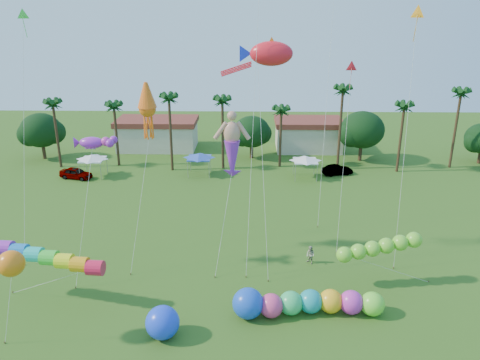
{
  "coord_description": "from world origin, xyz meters",
  "views": [
    {
      "loc": [
        0.68,
        -22.41,
        20.65
      ],
      "look_at": [
        0.0,
        10.0,
        9.0
      ],
      "focal_mm": 35.0,
      "sensor_mm": 36.0,
      "label": 1
    }
  ],
  "objects_px": {
    "car_a": "(76,173)",
    "car_b": "(337,170)",
    "caterpillar_inflatable": "(302,303)",
    "spectator_b": "(310,255)",
    "blue_ball": "(162,323)"
  },
  "relations": [
    {
      "from": "car_b",
      "to": "spectator_b",
      "type": "relative_size",
      "value": 2.48
    },
    {
      "from": "car_b",
      "to": "caterpillar_inflatable",
      "type": "bearing_deg",
      "value": 149.54
    },
    {
      "from": "car_b",
      "to": "blue_ball",
      "type": "xyz_separation_m",
      "value": [
        -17.59,
        -33.85,
        0.47
      ]
    },
    {
      "from": "blue_ball",
      "to": "car_b",
      "type": "bearing_deg",
      "value": 62.54
    },
    {
      "from": "car_b",
      "to": "blue_ball",
      "type": "distance_m",
      "value": 38.15
    },
    {
      "from": "car_a",
      "to": "caterpillar_inflatable",
      "type": "bearing_deg",
      "value": -121.82
    },
    {
      "from": "car_a",
      "to": "car_b",
      "type": "height_order",
      "value": "car_a"
    },
    {
      "from": "car_a",
      "to": "spectator_b",
      "type": "bearing_deg",
      "value": -112.02
    },
    {
      "from": "car_b",
      "to": "car_a",
      "type": "bearing_deg",
      "value": 77.61
    },
    {
      "from": "caterpillar_inflatable",
      "to": "car_b",
      "type": "bearing_deg",
      "value": 71.73
    },
    {
      "from": "caterpillar_inflatable",
      "to": "blue_ball",
      "type": "distance_m",
      "value": 10.0
    },
    {
      "from": "car_b",
      "to": "caterpillar_inflatable",
      "type": "xyz_separation_m",
      "value": [
        -7.96,
        -31.13,
        0.27
      ]
    },
    {
      "from": "spectator_b",
      "to": "caterpillar_inflatable",
      "type": "height_order",
      "value": "caterpillar_inflatable"
    },
    {
      "from": "car_a",
      "to": "car_b",
      "type": "distance_m",
      "value": 34.73
    },
    {
      "from": "car_a",
      "to": "spectator_b",
      "type": "height_order",
      "value": "spectator_b"
    }
  ]
}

